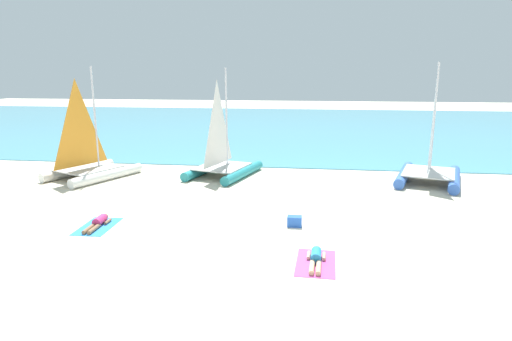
{
  "coord_description": "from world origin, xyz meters",
  "views": [
    {
      "loc": [
        2.41,
        -12.98,
        5.27
      ],
      "look_at": [
        0.0,
        4.95,
        1.2
      ],
      "focal_mm": 30.79,
      "sensor_mm": 36.0,
      "label": 1
    }
  ],
  "objects_px": {
    "sailboat_blue": "(429,165)",
    "sailboat_teal": "(222,160)",
    "cooler_box": "(294,221)",
    "sunbather_left": "(98,222)",
    "towel_right": "(316,263)",
    "sailboat_white": "(90,162)",
    "sunbather_right": "(316,258)",
    "towel_left": "(98,226)"
  },
  "relations": [
    {
      "from": "sailboat_teal",
      "to": "towel_left",
      "type": "distance_m",
      "value": 8.6
    },
    {
      "from": "sailboat_white",
      "to": "sunbather_left",
      "type": "xyz_separation_m",
      "value": [
        3.82,
        -6.71,
        -0.7
      ]
    },
    {
      "from": "cooler_box",
      "to": "towel_right",
      "type": "bearing_deg",
      "value": -75.95
    },
    {
      "from": "sailboat_white",
      "to": "sunbather_right",
      "type": "bearing_deg",
      "value": -13.78
    },
    {
      "from": "sailboat_white",
      "to": "sailboat_blue",
      "type": "bearing_deg",
      "value": 28.06
    },
    {
      "from": "towel_left",
      "to": "sailboat_white",
      "type": "bearing_deg",
      "value": 119.43
    },
    {
      "from": "sailboat_white",
      "to": "sailboat_teal",
      "type": "bearing_deg",
      "value": 35.17
    },
    {
      "from": "sunbather_right",
      "to": "sunbather_left",
      "type": "bearing_deg",
      "value": 167.08
    },
    {
      "from": "sunbather_right",
      "to": "cooler_box",
      "type": "bearing_deg",
      "value": 106.41
    },
    {
      "from": "sailboat_blue",
      "to": "towel_left",
      "type": "distance_m",
      "value": 15.31
    },
    {
      "from": "towel_right",
      "to": "sunbather_left",
      "type": "bearing_deg",
      "value": 164.59
    },
    {
      "from": "towel_right",
      "to": "sunbather_right",
      "type": "distance_m",
      "value": 0.14
    },
    {
      "from": "sailboat_teal",
      "to": "sunbather_left",
      "type": "bearing_deg",
      "value": -93.71
    },
    {
      "from": "sailboat_blue",
      "to": "sailboat_teal",
      "type": "bearing_deg",
      "value": -163.62
    },
    {
      "from": "sunbather_left",
      "to": "towel_right",
      "type": "xyz_separation_m",
      "value": [
        7.56,
        -2.08,
        -0.13
      ]
    },
    {
      "from": "sunbather_left",
      "to": "towel_right",
      "type": "bearing_deg",
      "value": -17.17
    },
    {
      "from": "cooler_box",
      "to": "sailboat_blue",
      "type": "bearing_deg",
      "value": 49.0
    },
    {
      "from": "cooler_box",
      "to": "sailboat_white",
      "type": "bearing_deg",
      "value": 151.31
    },
    {
      "from": "sailboat_white",
      "to": "towel_right",
      "type": "distance_m",
      "value": 14.41
    },
    {
      "from": "sailboat_white",
      "to": "sunbather_left",
      "type": "height_order",
      "value": "sailboat_white"
    },
    {
      "from": "sailboat_teal",
      "to": "sunbather_left",
      "type": "height_order",
      "value": "sailboat_teal"
    },
    {
      "from": "towel_right",
      "to": "sailboat_teal",
      "type": "bearing_deg",
      "value": 115.4
    },
    {
      "from": "sunbather_left",
      "to": "towel_left",
      "type": "bearing_deg",
      "value": -90.0
    },
    {
      "from": "sailboat_blue",
      "to": "cooler_box",
      "type": "height_order",
      "value": "sailboat_blue"
    },
    {
      "from": "sailboat_teal",
      "to": "sailboat_blue",
      "type": "distance_m",
      "value": 10.24
    },
    {
      "from": "sailboat_teal",
      "to": "towel_left",
      "type": "relative_size",
      "value": 2.89
    },
    {
      "from": "towel_left",
      "to": "sunbather_left",
      "type": "height_order",
      "value": "sunbather_left"
    },
    {
      "from": "sunbather_left",
      "to": "sunbather_right",
      "type": "height_order",
      "value": "same"
    },
    {
      "from": "towel_left",
      "to": "sailboat_teal",
      "type": "bearing_deg",
      "value": 71.3
    },
    {
      "from": "sailboat_teal",
      "to": "sailboat_blue",
      "type": "xyz_separation_m",
      "value": [
        10.24,
        -0.05,
        0.04
      ]
    },
    {
      "from": "towel_left",
      "to": "towel_right",
      "type": "distance_m",
      "value": 7.82
    },
    {
      "from": "sailboat_blue",
      "to": "sunbather_left",
      "type": "bearing_deg",
      "value": -131.72
    },
    {
      "from": "towel_left",
      "to": "cooler_box",
      "type": "height_order",
      "value": "cooler_box"
    },
    {
      "from": "sunbather_left",
      "to": "cooler_box",
      "type": "distance_m",
      "value": 6.87
    },
    {
      "from": "sailboat_teal",
      "to": "cooler_box",
      "type": "relative_size",
      "value": 10.98
    },
    {
      "from": "sunbather_left",
      "to": "sunbather_right",
      "type": "distance_m",
      "value": 7.83
    },
    {
      "from": "sunbather_right",
      "to": "sailboat_white",
      "type": "bearing_deg",
      "value": 144.53
    },
    {
      "from": "sailboat_blue",
      "to": "towel_right",
      "type": "bearing_deg",
      "value": -101.64
    },
    {
      "from": "sailboat_white",
      "to": "towel_left",
      "type": "distance_m",
      "value": 7.83
    },
    {
      "from": "towel_right",
      "to": "sunbather_right",
      "type": "bearing_deg",
      "value": 87.99
    },
    {
      "from": "sailboat_white",
      "to": "sunbather_left",
      "type": "distance_m",
      "value": 7.76
    },
    {
      "from": "sailboat_teal",
      "to": "sailboat_blue",
      "type": "relative_size",
      "value": 0.96
    }
  ]
}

